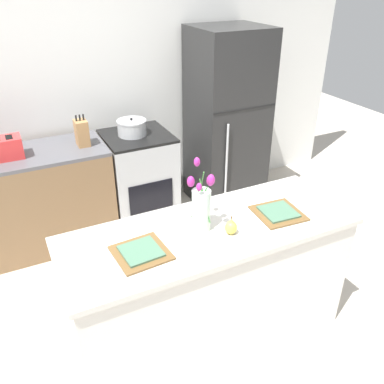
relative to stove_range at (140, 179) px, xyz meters
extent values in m
plane|color=beige|center=(-0.10, -1.60, -0.45)|extent=(10.00, 10.00, 0.00)
cube|color=silver|center=(-0.10, 0.40, 0.90)|extent=(5.20, 0.08, 2.70)
cube|color=silver|center=(-0.10, -1.60, -0.03)|extent=(1.76, 0.62, 0.85)
cube|color=beige|center=(-0.10, -1.60, 0.42)|extent=(1.80, 0.66, 0.03)
cube|color=brown|center=(-1.16, 0.00, -0.01)|extent=(1.68, 0.60, 0.87)
cube|color=#515156|center=(-1.16, 0.00, 0.44)|extent=(1.68, 0.60, 0.03)
cube|color=#B2B5B7|center=(0.00, 0.00, -0.01)|extent=(0.60, 0.60, 0.88)
cube|color=black|center=(0.00, 0.00, 0.44)|extent=(0.60, 0.60, 0.02)
cube|color=black|center=(0.00, -0.30, -0.05)|extent=(0.42, 0.01, 0.29)
cube|color=black|center=(0.95, 0.00, 0.44)|extent=(0.68, 0.64, 1.78)
cube|color=black|center=(0.95, -0.32, 0.65)|extent=(0.67, 0.01, 0.01)
cylinder|color=#B2B5B7|center=(0.76, -0.34, 0.16)|extent=(0.02, 0.02, 0.77)
cylinder|color=silver|center=(-0.16, -1.58, 0.56)|extent=(0.11, 0.11, 0.26)
cylinder|color=#3D8438|center=(-0.14, -1.58, 0.61)|extent=(0.09, 0.01, 0.22)
ellipsoid|color=#B22889|center=(-0.10, -1.58, 0.74)|extent=(0.04, 0.04, 0.06)
cylinder|color=#3D8438|center=(-0.15, -1.56, 0.66)|extent=(0.01, 0.11, 0.32)
ellipsoid|color=#B22889|center=(-0.15, -1.51, 0.84)|extent=(0.04, 0.04, 0.05)
cylinder|color=#3D8438|center=(-0.17, -1.57, 0.62)|extent=(0.08, 0.07, 0.22)
ellipsoid|color=#B22889|center=(-0.20, -1.54, 0.74)|extent=(0.04, 0.04, 0.07)
cylinder|color=#3D8438|center=(-0.17, -1.60, 0.61)|extent=(0.05, 0.05, 0.23)
ellipsoid|color=#B22889|center=(-0.19, -1.62, 0.74)|extent=(0.03, 0.03, 0.05)
cylinder|color=#3D8438|center=(-0.14, -1.61, 0.63)|extent=(0.04, 0.08, 0.26)
ellipsoid|color=#B22889|center=(-0.13, -1.64, 0.78)|extent=(0.04, 0.04, 0.06)
ellipsoid|color=#E5CC4C|center=(-0.02, -1.70, 0.48)|extent=(0.07, 0.07, 0.08)
cone|color=#E5CC4C|center=(-0.02, -1.70, 0.52)|extent=(0.04, 0.04, 0.03)
cylinder|color=brown|center=(-0.02, -1.70, 0.54)|extent=(0.01, 0.01, 0.02)
cube|color=brown|center=(-0.56, -1.65, 0.44)|extent=(0.30, 0.30, 0.01)
cube|color=#477056|center=(-0.56, -1.65, 0.45)|extent=(0.22, 0.22, 0.01)
cube|color=brown|center=(0.36, -1.65, 0.44)|extent=(0.30, 0.30, 0.01)
cube|color=#477056|center=(0.36, -1.65, 0.45)|extent=(0.22, 0.22, 0.01)
cube|color=red|center=(-1.10, -0.03, 0.54)|extent=(0.26, 0.18, 0.17)
cube|color=black|center=(-1.06, -0.03, 0.62)|extent=(0.05, 0.11, 0.01)
cylinder|color=#B2B5B7|center=(-0.03, 0.02, 0.51)|extent=(0.26, 0.26, 0.12)
cylinder|color=#B2B5B7|center=(-0.03, 0.02, 0.58)|extent=(0.27, 0.27, 0.01)
sphere|color=black|center=(-0.03, 0.02, 0.60)|extent=(0.02, 0.02, 0.02)
cube|color=#A37547|center=(-0.49, -0.03, 0.56)|extent=(0.10, 0.14, 0.22)
cylinder|color=black|center=(-0.52, -0.03, 0.70)|extent=(0.01, 0.01, 0.05)
cylinder|color=black|center=(-0.49, -0.03, 0.70)|extent=(0.01, 0.01, 0.05)
cylinder|color=black|center=(-0.46, -0.03, 0.70)|extent=(0.01, 0.01, 0.05)
camera|label=1|loc=(-1.08, -3.35, 1.80)|focal=38.00mm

